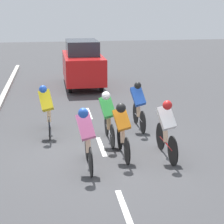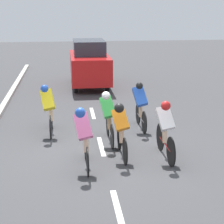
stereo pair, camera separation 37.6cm
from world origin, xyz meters
The scene contains 11 objects.
ground_plane centered at (0.00, 0.00, 0.00)m, with size 60.00×60.00×0.00m, color #424244.
lane_stripe_near centered at (0.00, 2.65, 0.00)m, with size 0.12×1.40×0.01m, color white.
lane_stripe_mid centered at (0.00, -0.55, 0.00)m, with size 0.12×1.40×0.01m, color white.
lane_stripe_far centered at (0.00, -3.75, 0.00)m, with size 0.12×1.40×0.01m, color white.
cyclist_white centered at (-1.46, 0.48, 0.80)m, with size 0.43×1.74×1.54m.
cyclist_orange centered at (-0.41, 0.28, 0.78)m, with size 0.44×1.63×1.47m.
cyclist_blue centered at (-1.31, -1.83, 0.79)m, with size 0.45×1.62×1.51m.
cyclist_yellow centered at (1.40, -1.73, 0.80)m, with size 0.44×1.66×1.53m.
cyclist_pink centered at (0.51, 0.79, 0.81)m, with size 0.45×1.65×1.53m.
cyclist_green centered at (-0.22, -0.81, 0.80)m, with size 0.45×1.68×1.50m.
support_car centered at (-0.20, -8.29, 1.05)m, with size 1.70×3.84×2.10m.
Camera 2 is at (0.87, 8.81, 3.68)m, focal length 60.00 mm.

